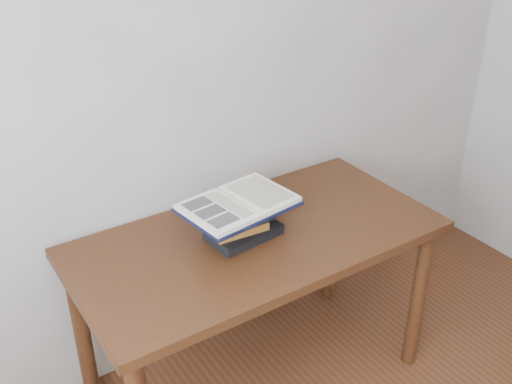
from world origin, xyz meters
TOP-DOWN VIEW (x-y plane):
  - desk at (0.12, 1.38)m, footprint 1.33×0.67m
  - book_stack at (0.06, 1.41)m, footprint 0.27×0.19m
  - open_book at (0.05, 1.39)m, footprint 0.41×0.31m

SIDE VIEW (x-z plane):
  - desk at x=0.12m, z-range 0.26..0.97m
  - book_stack at x=0.06m, z-range 0.71..0.84m
  - open_book at x=0.05m, z-range 0.84..0.87m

